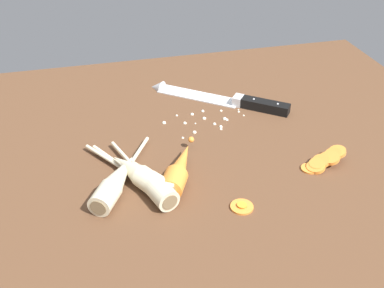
# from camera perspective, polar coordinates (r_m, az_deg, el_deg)

# --- Properties ---
(ground_plane) EXTENTS (1.20, 0.90, 0.04)m
(ground_plane) POSITION_cam_1_polar(r_m,az_deg,el_deg) (0.97, -0.29, -1.09)
(ground_plane) COLOR brown
(chefs_knife) EXTENTS (0.29, 0.24, 0.04)m
(chefs_knife) POSITION_cam_1_polar(r_m,az_deg,el_deg) (1.12, 2.76, 5.64)
(chefs_knife) COLOR silver
(chefs_knife) RESTS_ON ground_plane
(whole_carrot) EXTENTS (0.10, 0.17, 0.04)m
(whole_carrot) POSITION_cam_1_polar(r_m,az_deg,el_deg) (0.86, -1.59, -3.00)
(whole_carrot) COLOR orange
(whole_carrot) RESTS_ON ground_plane
(parsnip_front) EXTENTS (0.12, 0.18, 0.04)m
(parsnip_front) POSITION_cam_1_polar(r_m,az_deg,el_deg) (0.86, -6.96, -3.29)
(parsnip_front) COLOR beige
(parsnip_front) RESTS_ON ground_plane
(parsnip_mid_left) EXTENTS (0.13, 0.21, 0.04)m
(parsnip_mid_left) POSITION_cam_1_polar(r_m,az_deg,el_deg) (0.84, -9.09, -4.37)
(parsnip_mid_left) COLOR beige
(parsnip_mid_left) RESTS_ON ground_plane
(parsnip_mid_right) EXTENTS (0.15, 0.21, 0.04)m
(parsnip_mid_right) POSITION_cam_1_polar(r_m,az_deg,el_deg) (0.85, -6.20, -3.84)
(parsnip_mid_right) COLOR beige
(parsnip_mid_right) RESTS_ON ground_plane
(parsnip_back) EXTENTS (0.09, 0.22, 0.04)m
(parsnip_back) POSITION_cam_1_polar(r_m,az_deg,el_deg) (0.84, -5.25, -4.26)
(parsnip_back) COLOR beige
(parsnip_back) RESTS_ON ground_plane
(carrot_slice_stack) EXTENTS (0.09, 0.05, 0.03)m
(carrot_slice_stack) POSITION_cam_1_polar(r_m,az_deg,el_deg) (0.93, 15.62, -1.92)
(carrot_slice_stack) COLOR orange
(carrot_slice_stack) RESTS_ON ground_plane
(carrot_slice_stray_near) EXTENTS (0.04, 0.04, 0.01)m
(carrot_slice_stray_near) POSITION_cam_1_polar(r_m,az_deg,el_deg) (0.81, 6.03, -7.44)
(carrot_slice_stray_near) COLOR orange
(carrot_slice_stray_near) RESTS_ON ground_plane
(mince_crumbs) EXTENTS (0.19, 0.10, 0.01)m
(mince_crumbs) POSITION_cam_1_polar(r_m,az_deg,el_deg) (1.04, 1.46, 2.95)
(mince_crumbs) COLOR silver
(mince_crumbs) RESTS_ON ground_plane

